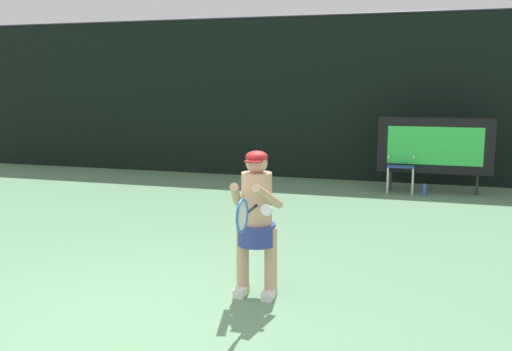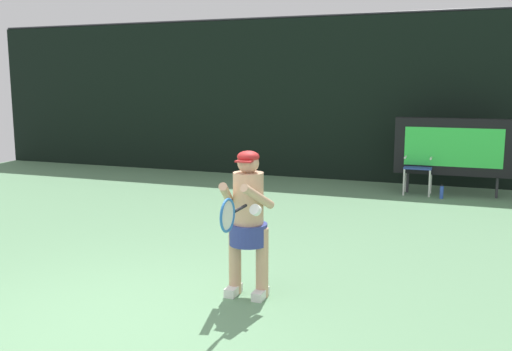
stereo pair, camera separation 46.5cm
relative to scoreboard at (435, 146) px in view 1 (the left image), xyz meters
The scene contains 7 objects.
ground 8.15m from the scoreboard, 109.50° to the right, with size 18.00×22.00×0.03m.
backdrop_screen 3.03m from the scoreboard, 158.63° to the left, with size 18.00×0.12×3.66m.
scoreboard is the anchor object (origin of this frame).
umpire_chair 0.71m from the scoreboard, behind, with size 0.52×0.44×1.08m.
water_bottle 0.93m from the scoreboard, 110.75° to the right, with size 0.07×0.07×0.27m.
tennis_player 6.56m from the scoreboard, 105.79° to the right, with size 0.53×0.61×1.51m.
tennis_racket 7.19m from the scoreboard, 103.77° to the right, with size 0.03×0.60×0.31m.
Camera 1 is at (2.53, -4.25, 2.18)m, focal length 39.96 mm.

